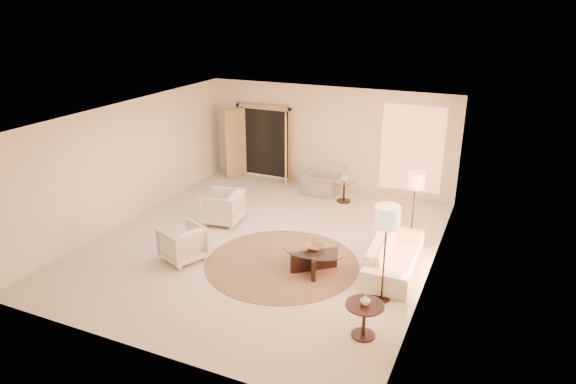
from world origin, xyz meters
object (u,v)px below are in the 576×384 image
at_px(armchair_right, 182,242).
at_px(bowl, 314,247).
at_px(floor_lamp_far, 387,221).
at_px(side_table, 344,189).
at_px(floor_lamp_near, 416,183).
at_px(sofa, 394,255).
at_px(end_vase, 365,300).
at_px(side_vase, 345,177).
at_px(accent_chair, 320,181).
at_px(end_table, 364,314).
at_px(armchair_left, 222,206).
at_px(coffee_table, 314,257).

height_order(armchair_right, bowl, armchair_right).
bearing_deg(armchair_right, floor_lamp_far, 114.91).
relative_size(side_table, floor_lamp_near, 0.35).
distance_m(sofa, end_vase, 2.29).
xyz_separation_m(sofa, side_vase, (-2.02, 3.06, 0.35)).
height_order(side_table, side_vase, side_vase).
height_order(side_table, bowl, side_table).
bearing_deg(side_table, bowl, -80.68).
bearing_deg(accent_chair, end_table, 119.59).
bearing_deg(floor_lamp_near, side_table, 141.22).
bearing_deg(armchair_left, floor_lamp_near, 91.84).
distance_m(armchair_right, accent_chair, 4.76).
relative_size(accent_chair, side_table, 1.60).
distance_m(armchair_right, floor_lamp_far, 4.20).
height_order(accent_chair, coffee_table, accent_chair).
bearing_deg(floor_lamp_far, sofa, 92.54).
bearing_deg(floor_lamp_near, accent_chair, 146.00).
bearing_deg(accent_chair, floor_lamp_near, 148.71).
bearing_deg(side_vase, bowl, -80.68).
distance_m(coffee_table, floor_lamp_near, 2.72).
height_order(sofa, side_vase, side_vase).
bearing_deg(coffee_table, floor_lamp_near, 54.20).
height_order(floor_lamp_near, side_vase, floor_lamp_near).
distance_m(sofa, side_vase, 3.69).
relative_size(floor_lamp_near, floor_lamp_far, 0.89).
relative_size(coffee_table, floor_lamp_near, 0.97).
distance_m(floor_lamp_near, floor_lamp_far, 2.53).
bearing_deg(end_vase, coffee_table, 131.91).
bearing_deg(armchair_left, accent_chair, 143.29).
distance_m(side_table, floor_lamp_far, 4.82).
bearing_deg(coffee_table, accent_chair, 109.03).
relative_size(sofa, side_table, 3.91).
bearing_deg(side_vase, accent_chair, 162.31).
bearing_deg(armchair_right, sofa, 130.50).
height_order(floor_lamp_far, bowl, floor_lamp_far).
bearing_deg(armchair_right, side_table, 178.17).
bearing_deg(floor_lamp_near, armchair_left, -169.68).
distance_m(armchair_left, accent_chair, 3.04).
bearing_deg(accent_chair, coffee_table, 111.74).
bearing_deg(end_vase, floor_lamp_near, 90.00).
xyz_separation_m(floor_lamp_near, end_vase, (0.00, -3.67, -0.69)).
relative_size(end_table, floor_lamp_near, 0.38).
distance_m(side_table, floor_lamp_near, 2.84).
xyz_separation_m(sofa, armchair_left, (-4.21, 0.62, 0.11)).
bearing_deg(side_table, sofa, -56.56).
height_order(armchair_right, end_table, armchair_right).
xyz_separation_m(end_table, floor_lamp_far, (0.00, 1.14, 1.12)).
bearing_deg(bowl, sofa, 24.14).
xyz_separation_m(sofa, end_table, (0.05, -2.27, 0.07)).
distance_m(armchair_right, floor_lamp_near, 4.96).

